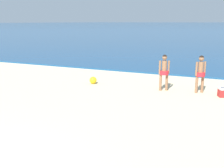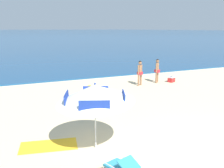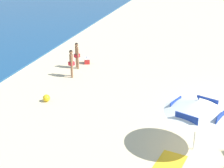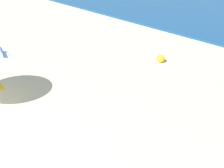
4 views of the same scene
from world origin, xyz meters
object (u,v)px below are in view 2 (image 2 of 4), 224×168
(person_standing_beside, at_px, (140,71))
(lounge_chair_beside_umbrella, at_px, (122,165))
(beach_umbrella_striped_main, at_px, (95,93))
(person_standing_near_shore, at_px, (157,69))
(beach_ball, at_px, (90,88))
(beach_towel, at_px, (49,146))
(cooler_box, at_px, (171,79))

(person_standing_beside, bearing_deg, lounge_chair_beside_umbrella, -123.33)
(lounge_chair_beside_umbrella, bearing_deg, beach_umbrella_striped_main, 91.75)
(person_standing_near_shore, height_order, beach_ball, person_standing_near_shore)
(beach_towel, bearing_deg, person_standing_near_shore, 37.44)
(lounge_chair_beside_umbrella, height_order, beach_ball, lounge_chair_beside_umbrella)
(lounge_chair_beside_umbrella, bearing_deg, beach_towel, 119.04)
(beach_umbrella_striped_main, height_order, person_standing_beside, beach_umbrella_striped_main)
(cooler_box, height_order, beach_ball, cooler_box)
(beach_umbrella_striped_main, height_order, person_standing_near_shore, beach_umbrella_striped_main)
(person_standing_beside, distance_m, beach_towel, 9.78)
(lounge_chair_beside_umbrella, xyz_separation_m, person_standing_near_shore, (7.42, 9.20, 0.68))
(beach_umbrella_striped_main, distance_m, beach_towel, 2.35)
(person_standing_beside, bearing_deg, beach_ball, -178.60)
(beach_umbrella_striped_main, bearing_deg, beach_ball, 71.58)
(beach_umbrella_striped_main, relative_size, person_standing_near_shore, 2.00)
(beach_umbrella_striped_main, xyz_separation_m, person_standing_beside, (5.94, 7.27, -0.83))
(beach_umbrella_striped_main, xyz_separation_m, beach_ball, (2.39, 7.18, -1.60))
(beach_ball, relative_size, beach_towel, 0.20)
(lounge_chair_beside_umbrella, height_order, beach_towel, lounge_chair_beside_umbrella)
(person_standing_beside, height_order, cooler_box, person_standing_beside)
(beach_ball, bearing_deg, cooler_box, 0.63)
(beach_umbrella_striped_main, bearing_deg, beach_towel, 149.25)
(cooler_box, bearing_deg, beach_towel, -146.69)
(lounge_chair_beside_umbrella, xyz_separation_m, beach_ball, (2.34, 8.87, -0.09))
(person_standing_beside, xyz_separation_m, beach_ball, (-3.55, -0.09, -0.77))
(person_standing_near_shore, bearing_deg, beach_towel, -142.56)
(person_standing_near_shore, xyz_separation_m, beach_ball, (-5.08, -0.34, -0.77))
(person_standing_near_shore, xyz_separation_m, person_standing_beside, (-1.53, -0.25, -0.01))
(lounge_chair_beside_umbrella, xyz_separation_m, person_standing_beside, (5.89, 8.95, 0.67))
(cooler_box, bearing_deg, person_standing_near_shore, 165.52)
(beach_towel, bearing_deg, beach_ball, 59.86)
(beach_umbrella_striped_main, distance_m, beach_ball, 7.73)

